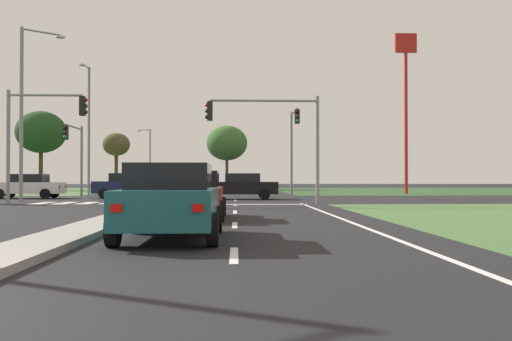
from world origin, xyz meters
name	(u,v)px	position (x,y,z in m)	size (l,w,h in m)	color
ground_plane	(178,199)	(0.00, 30.00, 0.00)	(200.00, 200.00, 0.00)	black
grass_verge_far_right	(444,191)	(25.50, 54.50, 0.00)	(35.00, 35.00, 0.01)	#2D4C28
median_island_near	(107,222)	(0.00, 11.00, 0.07)	(1.20, 22.00, 0.14)	gray
median_island_far	(202,190)	(0.00, 55.00, 0.07)	(1.20, 36.00, 0.14)	gray
lane_dash_near	(234,255)	(3.50, 4.65, 0.01)	(0.14, 2.00, 0.01)	silver
lane_dash_second	(235,225)	(3.50, 10.65, 0.01)	(0.14, 2.00, 0.01)	silver
lane_dash_third	(235,212)	(3.50, 16.65, 0.01)	(0.14, 2.00, 0.01)	silver
lane_dash_fourth	(235,205)	(3.50, 22.65, 0.01)	(0.14, 2.00, 0.01)	silver
lane_dash_fifth	(235,200)	(3.50, 28.65, 0.01)	(0.14, 2.00, 0.01)	silver
edge_line_right	(348,221)	(6.85, 12.00, 0.01)	(0.14, 24.00, 0.01)	silver
stop_bar_near	(241,204)	(3.80, 23.00, 0.01)	(6.40, 0.50, 0.01)	silver
crosswalk_bar_near	(42,203)	(-6.40, 24.80, 0.01)	(0.70, 2.80, 0.01)	silver
crosswalk_bar_second	(65,203)	(-5.25, 24.80, 0.01)	(0.70, 2.80, 0.01)	silver
crosswalk_bar_third	(88,203)	(-4.10, 24.80, 0.01)	(0.70, 2.80, 0.01)	silver
crosswalk_bar_fourth	(110,203)	(-2.95, 24.80, 0.01)	(0.70, 2.80, 0.01)	silver
crosswalk_bar_fifth	(133,203)	(-1.80, 24.80, 0.01)	(0.70, 2.80, 0.01)	silver
crosswalk_bar_sixth	(155,203)	(-0.65, 24.80, 0.01)	(0.70, 2.80, 0.01)	silver
crosswalk_bar_seventh	(177,203)	(0.50, 24.80, 0.01)	(0.70, 2.80, 0.01)	silver
car_grey_near	(180,183)	(-2.22, 54.22, 0.76)	(2.04, 4.64, 1.48)	slate
car_navy_second	(129,186)	(-3.30, 31.97, 0.82)	(4.57, 1.99, 1.61)	#161E47
car_blue_third	(164,184)	(-2.32, 41.97, 0.80)	(1.99, 4.17, 1.58)	navy
car_black_fourth	(241,186)	(3.83, 30.06, 0.81)	(4.61, 1.95, 1.58)	black
car_teal_fifth	(171,201)	(2.18, 7.11, 0.80)	(2.05, 4.17, 1.57)	#19565B
car_white_sixth	(28,186)	(-9.73, 31.94, 0.79)	(4.47, 1.95, 1.55)	silver
car_red_seventh	(194,194)	(2.20, 13.28, 0.77)	(1.99, 4.16, 1.50)	#A31919
traffic_signal_near_left	(37,127)	(-6.21, 23.40, 3.82)	(3.94, 0.32, 5.61)	gray
traffic_signal_far_right	(293,137)	(7.60, 35.17, 4.19)	(0.32, 4.23, 6.17)	gray
traffic_signal_far_left	(75,147)	(-7.60, 35.03, 3.48)	(0.32, 4.20, 5.06)	gray
traffic_signal_near_right	(274,128)	(5.45, 23.40, 3.79)	(5.70, 0.32, 5.39)	gray
street_lamp_second	(25,104)	(-7.97, 26.62, 5.33)	(2.05, 1.58, 9.53)	gray
street_lamp_third	(88,124)	(-8.14, 40.50, 5.60)	(0.56, 2.09, 10.13)	gray
street_lamp_fourth	(149,155)	(-8.30, 72.87, 4.50)	(1.97, 0.56, 8.00)	gray
fastfood_pole_sign	(406,79)	(17.79, 42.28, 9.66)	(1.80, 0.40, 13.45)	red
treeline_second	(41,132)	(-17.93, 58.46, 6.37)	(5.43, 5.43, 8.71)	#423323
treeline_third	(116,145)	(-10.89, 64.20, 5.32)	(3.26, 3.26, 6.78)	#423323
treeline_fourth	(227,143)	(2.48, 62.18, 5.44)	(4.83, 4.83, 7.51)	#423323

